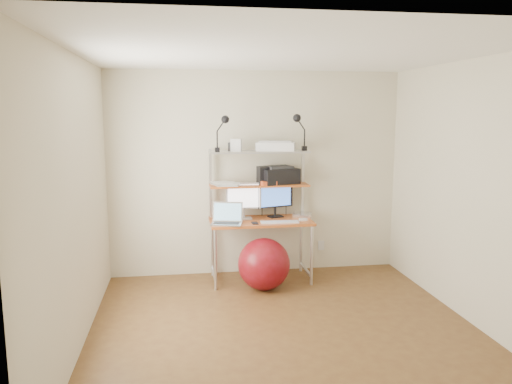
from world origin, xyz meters
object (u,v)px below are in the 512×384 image
at_px(monitor_silver, 244,198).
at_px(laptop, 227,219).
at_px(printer, 279,175).
at_px(exercise_ball, 264,264).
at_px(monitor_black, 275,198).

xyz_separation_m(monitor_silver, laptop, (-0.22, -0.23, -0.20)).
distance_m(monitor_silver, laptop, 0.37).
bearing_deg(monitor_silver, printer, 8.75).
xyz_separation_m(monitor_silver, exercise_ball, (0.18, -0.42, -0.69)).
bearing_deg(printer, exercise_ball, -135.25).
height_order(monitor_black, exercise_ball, monitor_black).
relative_size(monitor_black, printer, 0.90).
xyz_separation_m(monitor_black, laptop, (-0.61, -0.28, -0.18)).
height_order(monitor_silver, monitor_black, monitor_silver).
height_order(monitor_black, laptop, monitor_black).
bearing_deg(monitor_silver, exercise_ball, -65.86).
height_order(monitor_silver, laptop, monitor_silver).
xyz_separation_m(monitor_silver, monitor_black, (0.40, 0.05, -0.02)).
relative_size(laptop, printer, 0.78).
distance_m(monitor_silver, exercise_ball, 0.83).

